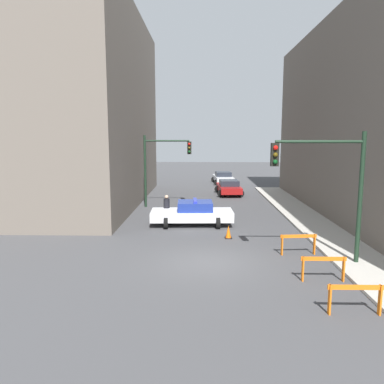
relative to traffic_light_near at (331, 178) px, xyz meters
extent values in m
plane|color=#424244|center=(-4.73, 0.16, -3.53)|extent=(120.00, 120.00, 0.00)
cube|color=#B2ADA3|center=(1.47, 0.16, -3.47)|extent=(2.40, 44.00, 0.12)
cube|color=#6B6056|center=(-16.73, 14.16, 3.61)|extent=(14.00, 20.00, 14.28)
cylinder|color=black|center=(1.17, 0.01, -0.81)|extent=(0.18, 0.18, 5.20)
cylinder|color=black|center=(-0.53, 0.01, 1.39)|extent=(3.40, 0.12, 0.12)
cube|color=black|center=(-2.23, 0.01, 0.89)|extent=(0.30, 0.22, 0.90)
sphere|color=red|center=(-2.23, -0.14, 1.16)|extent=(0.18, 0.18, 0.18)
sphere|color=#4C3D0C|center=(-2.23, -0.14, 0.89)|extent=(0.18, 0.18, 0.18)
sphere|color=#0C4219|center=(-2.23, -0.14, 0.62)|extent=(0.18, 0.18, 0.18)
cylinder|color=black|center=(-9.13, 12.26, -0.93)|extent=(0.18, 0.18, 5.20)
cylinder|color=black|center=(-7.53, 12.26, 1.27)|extent=(3.20, 0.12, 0.12)
cube|color=black|center=(-5.93, 12.26, 0.77)|extent=(0.30, 0.22, 0.90)
sphere|color=red|center=(-5.93, 12.12, 1.04)|extent=(0.18, 0.18, 0.18)
sphere|color=#4C3D0C|center=(-5.93, 12.12, 0.77)|extent=(0.18, 0.18, 0.18)
sphere|color=#0C4219|center=(-5.93, 12.12, 0.50)|extent=(0.18, 0.18, 0.18)
cube|color=white|center=(-5.61, 6.59, -2.93)|extent=(4.76, 2.01, 0.55)
cube|color=navy|center=(-5.42, 6.59, -2.39)|extent=(2.03, 1.70, 0.52)
cylinder|color=black|center=(-7.04, 5.69, -3.20)|extent=(0.24, 0.67, 0.66)
cylinder|color=black|center=(-7.10, 7.39, -3.20)|extent=(0.24, 0.67, 0.66)
cylinder|color=black|center=(-4.13, 5.79, -3.20)|extent=(0.24, 0.67, 0.66)
cylinder|color=black|center=(-4.18, 7.49, -3.20)|extent=(0.24, 0.67, 0.66)
cube|color=#2633BF|center=(-5.42, 6.59, -2.07)|extent=(0.25, 1.39, 0.12)
cube|color=maroon|center=(-2.62, 18.16, -2.96)|extent=(2.03, 4.39, 0.52)
cube|color=#232833|center=(-2.61, 17.99, -2.46)|extent=(1.68, 1.89, 0.48)
cylinder|color=black|center=(-3.52, 19.44, -3.22)|extent=(0.63, 0.25, 0.62)
cylinder|color=black|center=(-1.87, 19.53, -3.22)|extent=(0.63, 0.25, 0.62)
cylinder|color=black|center=(-3.37, 16.78, -3.22)|extent=(0.63, 0.25, 0.62)
cylinder|color=black|center=(-1.72, 16.87, -3.22)|extent=(0.63, 0.25, 0.62)
cube|color=silver|center=(-2.68, 25.91, -2.96)|extent=(2.15, 4.43, 0.52)
cube|color=#232833|center=(-2.67, 25.74, -2.46)|extent=(1.73, 1.93, 0.48)
cylinder|color=black|center=(-3.62, 27.17, -3.22)|extent=(0.64, 0.27, 0.62)
cylinder|color=black|center=(-1.97, 27.31, -3.22)|extent=(0.64, 0.27, 0.62)
cylinder|color=black|center=(-3.40, 24.51, -3.22)|extent=(0.64, 0.27, 0.62)
cylinder|color=black|center=(-1.75, 24.65, -3.22)|extent=(0.64, 0.27, 0.62)
cylinder|color=#382D23|center=(-7.14, 7.29, -3.12)|extent=(0.38, 0.38, 0.82)
cylinder|color=black|center=(-7.14, 7.29, -2.40)|extent=(0.49, 0.49, 0.62)
sphere|color=tan|center=(-7.14, 7.29, -1.98)|extent=(0.30, 0.30, 0.22)
cube|color=orange|center=(-0.64, -4.31, -2.70)|extent=(1.60, 0.06, 0.14)
cube|color=orange|center=(-1.36, -4.31, -3.08)|extent=(0.05, 0.16, 0.90)
cube|color=orange|center=(0.08, -4.31, -3.08)|extent=(0.05, 0.16, 0.90)
cube|color=orange|center=(-0.73, -1.78, -2.70)|extent=(1.60, 0.06, 0.14)
cube|color=orange|center=(-1.45, -1.79, -3.08)|extent=(0.05, 0.16, 0.90)
cube|color=orange|center=(-0.01, -1.78, -3.08)|extent=(0.05, 0.16, 0.90)
cube|color=orange|center=(-0.84, 1.24, -2.70)|extent=(1.60, 0.19, 0.14)
cube|color=orange|center=(-1.56, 1.18, -3.08)|extent=(0.06, 0.16, 0.90)
cube|color=orange|center=(-0.12, 1.30, -3.08)|extent=(0.06, 0.16, 0.90)
cube|color=black|center=(-3.69, 3.83, -3.51)|extent=(0.36, 0.36, 0.04)
cone|color=#F2600C|center=(-3.69, 3.83, -3.18)|extent=(0.28, 0.28, 0.62)
camera|label=1|loc=(-5.10, -14.63, 1.60)|focal=35.00mm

